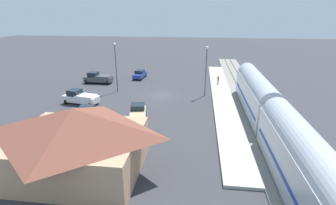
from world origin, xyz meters
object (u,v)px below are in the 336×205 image
Objects in this scene: light_pole_lot_center at (116,62)px; sedan_blue at (140,74)px; pickup_charcoal at (98,78)px; pickup_tan at (138,115)px; suv_red at (85,117)px; light_pole_near_platform at (206,66)px; passenger_train at (305,165)px; pickup_white at (80,97)px; station_building at (76,139)px; pedestrian_on_platform at (218,80)px.

sedan_blue is at bearing -100.22° from light_pole_lot_center.
pickup_tan is at bearing 124.76° from pickup_charcoal.
suv_red is 20.43m from light_pole_near_platform.
sedan_blue is 0.57× the size of light_pole_near_platform.
light_pole_near_platform is at bearing 165.22° from pickup_charcoal.
pickup_charcoal is (27.42, -29.43, -1.83)m from passenger_train.
sedan_blue is at bearing -77.67° from pickup_tan.
pickup_white is 0.68× the size of light_pole_lot_center.
station_building is 9.67m from suv_red.
suv_red is at bearing 107.50° from pickup_charcoal.
passenger_train reaches higher than pickup_tan.
light_pole_lot_center is (-3.62, -6.78, 4.19)m from pickup_white.
light_pole_near_platform is (2.50, 6.03, 3.79)m from pedestrian_on_platform.
pedestrian_on_platform is 18.88m from light_pole_lot_center.
station_building is 33.04m from sedan_blue.
pedestrian_on_platform is 0.30× the size of pickup_tan.
light_pole_lot_center is at bearing -80.39° from station_building.
suv_red is (6.06, 1.76, 0.12)m from pickup_tan.
sedan_blue is at bearing -92.85° from suv_red.
station_building is 2.21× the size of suv_red.
sedan_blue is at bearing -108.03° from pickup_white.
light_pole_near_platform is at bearing 142.54° from sedan_blue.
passenger_train is 4.65× the size of station_building.
station_building is 18.14m from pickup_white.
pickup_white is at bearing 99.11° from pickup_charcoal.
light_pole_lot_center reaches higher than station_building.
station_building is at bearing 93.76° from sedan_blue.
sedan_blue is 0.55× the size of light_pole_lot_center.
pedestrian_on_platform is 0.21× the size of light_pole_near_platform.
suv_red reaches higher than pickup_charcoal.
pickup_white is at bearing 61.90° from light_pole_lot_center.
pickup_charcoal is 8.50m from light_pole_lot_center.
pickup_white is 20.18m from light_pole_near_platform.
pickup_tan is 1.04× the size of pickup_charcoal.
pedestrian_on_platform is 0.33× the size of suv_red.
light_pole_near_platform is (-14.56, -13.78, 3.92)m from suv_red.
sedan_blue is at bearing -59.50° from passenger_train.
pickup_tan is at bearing 117.87° from light_pole_lot_center.
light_pole_lot_center is (1.76, 9.74, 4.33)m from sedan_blue.
pickup_charcoal is at bearing 33.48° from sedan_blue.
sedan_blue is 17.38m from pickup_white.
sedan_blue is 0.81× the size of pickup_tan.
pickup_tan is 15.27m from light_pole_near_platform.
pickup_white is at bearing 71.97° from sedan_blue.
light_pole_near_platform is at bearing 67.47° from pedestrian_on_platform.
light_pole_near_platform is (-13.36, 10.24, 4.19)m from sedan_blue.
sedan_blue is at bearing -146.52° from pickup_charcoal.
pedestrian_on_platform is at bearing 165.12° from sedan_blue.
light_pole_lot_center is (17.62, 5.53, 3.93)m from pedestrian_on_platform.
pickup_charcoal is at bearing -14.78° from light_pole_near_platform.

